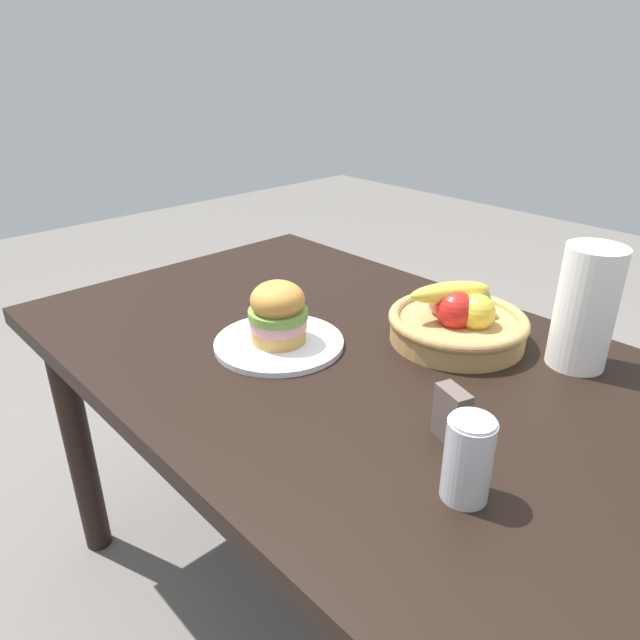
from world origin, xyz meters
TOP-DOWN VIEW (x-y plane):
  - ground_plane at (0.00, 0.00)m, footprint 8.00×8.00m
  - dining_table at (0.00, 0.00)m, footprint 1.40×0.90m
  - plate at (-0.10, -0.09)m, footprint 0.27×0.27m
  - sandwich at (-0.10, -0.09)m, footprint 0.12×0.12m
  - soda_can at (0.42, -0.18)m, footprint 0.07×0.07m
  - fruit_basket at (0.14, 0.20)m, footprint 0.29×0.29m
  - paper_towel_roll at (0.35, 0.29)m, footprint 0.11×0.11m
  - napkin_holder at (0.33, -0.09)m, footprint 0.07×0.05m

SIDE VIEW (x-z plane):
  - ground_plane at x=0.00m, z-range 0.00..0.00m
  - dining_table at x=0.00m, z-range 0.27..1.02m
  - plate at x=-0.10m, z-range 0.75..0.76m
  - napkin_holder at x=0.33m, z-range 0.75..0.84m
  - fruit_basket at x=0.14m, z-range 0.73..0.87m
  - soda_can at x=0.42m, z-range 0.75..0.88m
  - sandwich at x=-0.10m, z-range 0.76..0.89m
  - paper_towel_roll at x=0.35m, z-range 0.75..0.99m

